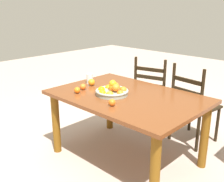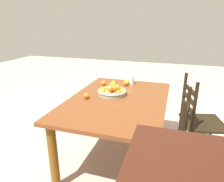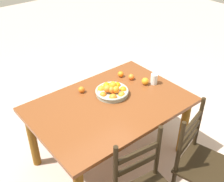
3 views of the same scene
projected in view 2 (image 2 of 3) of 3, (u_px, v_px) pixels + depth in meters
ground_plane at (117, 155)px, 2.45m from camera, size 12.00×12.00×0.00m
dining_table at (118, 108)px, 2.25m from camera, size 1.51×1.03×0.73m
chair_near_window at (199, 121)px, 2.32m from camera, size 0.54×0.54×0.96m
chair_by_cabinet at (199, 150)px, 1.78m from camera, size 0.50×0.50×0.96m
fruit_bowl at (112, 91)px, 2.32m from camera, size 0.33×0.33×0.15m
orange_loose_0 at (113, 83)px, 2.67m from camera, size 0.06×0.06×0.06m
orange_loose_1 at (126, 83)px, 2.66m from camera, size 0.08×0.08×0.08m
orange_loose_2 at (104, 83)px, 2.66m from camera, size 0.06×0.06×0.06m
orange_loose_3 at (86, 96)px, 2.20m from camera, size 0.06×0.06×0.06m
drinking_glass at (131, 80)px, 2.71m from camera, size 0.07×0.07×0.11m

